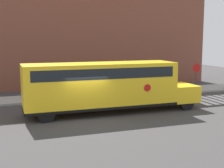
{
  "coord_description": "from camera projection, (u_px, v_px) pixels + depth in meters",
  "views": [
    {
      "loc": [
        -4.57,
        -17.68,
        4.69
      ],
      "look_at": [
        2.16,
        1.3,
        1.75
      ],
      "focal_mm": 50.0,
      "sensor_mm": 36.0,
      "label": 1
    }
  ],
  "objects": [
    {
      "name": "ground_plane",
      "position": [
        85.0,
        118.0,
        18.68
      ],
      "size": [
        60.0,
        60.0,
        0.0
      ],
      "primitive_type": "plane",
      "color": "#3A3838"
    },
    {
      "name": "sidewalk_strip",
      "position": [
        65.0,
        97.0,
        24.73
      ],
      "size": [
        44.0,
        3.0,
        0.15
      ],
      "color": "#9E9E99",
      "rests_on": "ground"
    },
    {
      "name": "building_backdrop",
      "position": [
        50.0,
        23.0,
        29.91
      ],
      "size": [
        32.0,
        4.0,
        12.32
      ],
      "color": "brown",
      "rests_on": "ground"
    },
    {
      "name": "crosswalk_stripes",
      "position": [
        224.0,
        99.0,
        24.41
      ],
      "size": [
        5.4,
        3.2,
        0.01
      ],
      "color": "white",
      "rests_on": "ground"
    },
    {
      "name": "school_bus",
      "position": [
        106.0,
        84.0,
        19.67
      ],
      "size": [
        11.4,
        2.57,
        3.18
      ],
      "color": "yellow",
      "rests_on": "ground"
    },
    {
      "name": "stop_sign",
      "position": [
        196.0,
        73.0,
        27.69
      ],
      "size": [
        0.74,
        0.1,
        2.47
      ],
      "color": "#38383A",
      "rests_on": "ground"
    }
  ]
}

